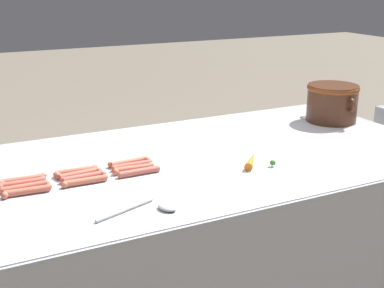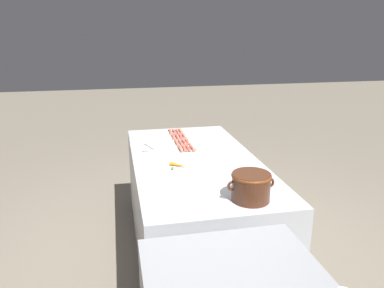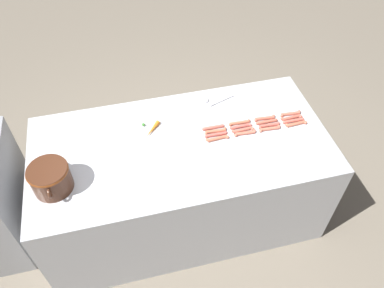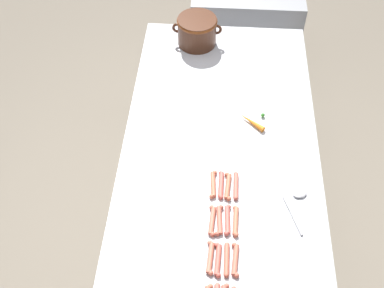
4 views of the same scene
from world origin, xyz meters
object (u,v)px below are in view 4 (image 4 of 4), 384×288
object	(u,v)px
hot_dog_15	(236,186)
hot_dog_5	(218,260)
back_cabinet	(243,25)
carrot	(252,121)
hot_dog_2	(212,221)
serving_spoon	(297,201)
hot_dog_11	(228,186)
hot_dog_7	(221,185)
hot_dog_9	(227,260)
hot_dog_3	(213,184)
hot_dog_13	(235,260)
hot_dog_1	(210,258)
hot_dog_10	(227,220)
hot_dog_14	(236,221)
hot_dog_6	(219,220)
bean_pot	(197,30)

from	to	relation	value
hot_dog_15	hot_dog_5	bearing A→B (deg)	-100.74
back_cabinet	carrot	bearing A→B (deg)	-89.69
hot_dog_2	carrot	size ratio (longest dim) A/B	1.12
serving_spoon	hot_dog_11	bearing A→B (deg)	170.04
hot_dog_7	hot_dog_9	size ratio (longest dim) A/B	1.00
hot_dog_3	hot_dog_13	bearing A→B (deg)	-74.13
serving_spoon	hot_dog_1	bearing A→B (deg)	-141.27
hot_dog_9	carrot	size ratio (longest dim) A/B	1.12
hot_dog_2	hot_dog_5	world-z (taller)	same
hot_dog_2	hot_dog_10	distance (m)	0.07
back_cabinet	hot_dog_9	distance (m)	2.38
hot_dog_5	serving_spoon	size ratio (longest dim) A/B	0.64
hot_dog_5	hot_dog_15	world-z (taller)	same
hot_dog_2	hot_dog_11	world-z (taller)	same
hot_dog_1	hot_dog_3	xyz separation A→B (m)	(-0.00, 0.40, 0.00)
hot_dog_13	hot_dog_14	distance (m)	0.20
hot_dog_2	hot_dog_3	xyz separation A→B (m)	(-0.00, 0.21, 0.00)
carrot	hot_dog_6	bearing A→B (deg)	-104.22
hot_dog_2	bean_pot	size ratio (longest dim) A/B	0.53
back_cabinet	hot_dog_10	distance (m)	2.18
hot_dog_10	hot_dog_13	bearing A→B (deg)	-79.11
hot_dog_3	carrot	size ratio (longest dim) A/B	1.12
hot_dog_2	bean_pot	world-z (taller)	bean_pot
hot_dog_1	hot_dog_10	world-z (taller)	same
hot_dog_7	serving_spoon	xyz separation A→B (m)	(0.37, -0.07, -0.00)
hot_dog_9	back_cabinet	bearing A→B (deg)	87.14
hot_dog_3	hot_dog_6	size ratio (longest dim) A/B	1.00
hot_dog_7	hot_dog_15	world-z (taller)	same
hot_dog_10	hot_dog_14	size ratio (longest dim) A/B	1.00
hot_dog_6	hot_dog_10	size ratio (longest dim) A/B	1.00
hot_dog_3	hot_dog_5	xyz separation A→B (m)	(0.04, -0.41, 0.00)
back_cabinet	hot_dog_2	bearing A→B (deg)	-95.03
hot_dog_1	hot_dog_10	bearing A→B (deg)	69.85
hot_dog_1	hot_dog_9	bearing A→B (deg)	-3.71
hot_dog_6	hot_dog_9	bearing A→B (deg)	-79.31
hot_dog_2	bean_pot	xyz separation A→B (m)	(-0.15, 1.33, 0.09)
hot_dog_5	hot_dog_14	size ratio (longest dim) A/B	1.00
hot_dog_7	hot_dog_13	size ratio (longest dim) A/B	1.00
hot_dog_9	hot_dog_13	distance (m)	0.04
hot_dog_3	hot_dog_13	distance (m)	0.42
hot_dog_10	hot_dog_3	bearing A→B (deg)	110.68
hot_dog_9	bean_pot	size ratio (longest dim) A/B	0.53
hot_dog_13	carrot	distance (m)	0.84
serving_spoon	carrot	size ratio (longest dim) A/B	1.76
hot_dog_3	hot_dog_9	distance (m)	0.41
hot_dog_3	serving_spoon	distance (m)	0.42
hot_dog_14	serving_spoon	xyz separation A→B (m)	(0.30, 0.14, -0.00)
hot_dog_11	hot_dog_1	bearing A→B (deg)	-100.34
hot_dog_1	bean_pot	distance (m)	1.53
hot_dog_6	hot_dog_9	xyz separation A→B (m)	(0.04, -0.20, 0.00)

